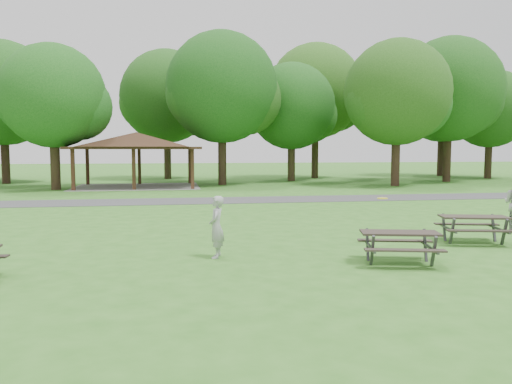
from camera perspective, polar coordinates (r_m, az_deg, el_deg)
The scene contains 17 objects.
ground at distance 11.61m, azimuth -1.65°, elevation -8.19°, with size 160.00×160.00×0.00m, color #327120.
asphalt_path at distance 25.39m, azimuth -5.94°, elevation -0.99°, with size 120.00×3.20×0.02m, color #414143.
pavilion at distance 35.29m, azimuth -13.52°, elevation 5.53°, with size 8.60×7.01×3.76m.
tree_row_c at distance 42.27m, azimuth -26.83°, elevation 9.75°, with size 8.19×7.80×10.67m.
tree_row_d at distance 34.67m, azimuth -22.04°, elevation 9.80°, with size 6.93×6.60×9.27m.
tree_row_e at distance 36.64m, azimuth -3.77°, elevation 11.47°, with size 8.40×8.00×11.02m.
tree_row_f at distance 41.00m, azimuth 4.21°, elevation 9.45°, with size 7.35×7.00×9.55m.
tree_row_g at distance 36.90m, azimuth 15.93°, elevation 10.53°, with size 7.77×7.40×10.25m.
tree_row_h at distance 42.85m, azimuth 21.32°, elevation 10.53°, with size 8.61×8.20×11.37m.
tree_row_i at distance 48.90m, azimuth 25.25°, elevation 8.35°, with size 7.14×6.80×9.52m.
tree_deep_b at distance 44.43m, azimuth -10.04°, elevation 10.40°, with size 8.40×8.00×11.13m.
tree_deep_c at distance 45.29m, azimuth 6.94°, elevation 11.04°, with size 8.82×8.40×11.90m.
tree_deep_d at distance 51.73m, azimuth 20.59°, elevation 9.54°, with size 8.40×8.00×11.27m.
picnic_table_middle at distance 12.00m, azimuth 16.10°, elevation -5.22°, with size 2.04×1.78×0.76m.
picnic_table_far at distance 15.30m, azimuth 23.61°, elevation -3.20°, with size 2.10×1.84×0.78m.
frisbee_in_flight at distance 14.24m, azimuth 14.25°, elevation -0.70°, with size 0.38×0.38×0.02m.
frisbee_thrower at distance 12.12m, azimuth -4.54°, elevation -4.00°, with size 0.55×0.36×1.51m, color #A1A1A3.
Camera 1 is at (-1.53, -11.20, 2.65)m, focal length 35.00 mm.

